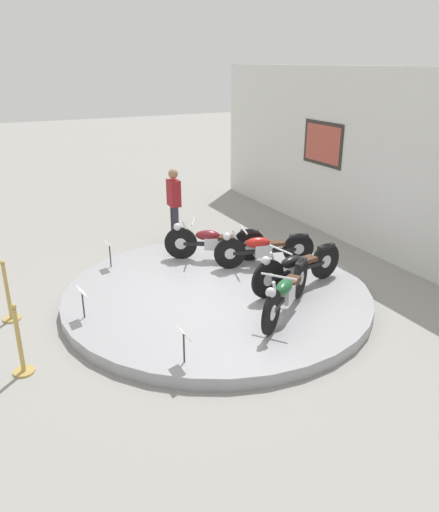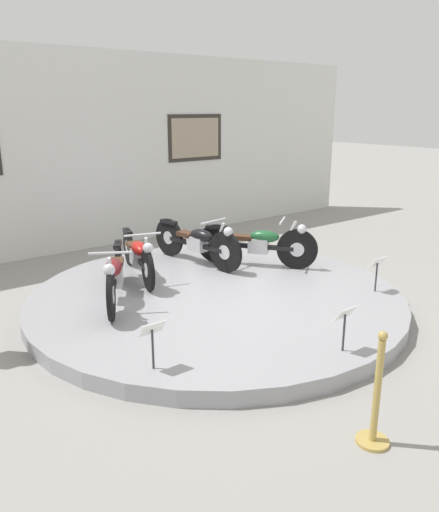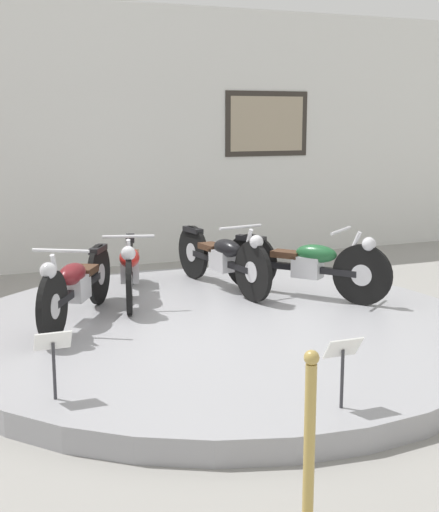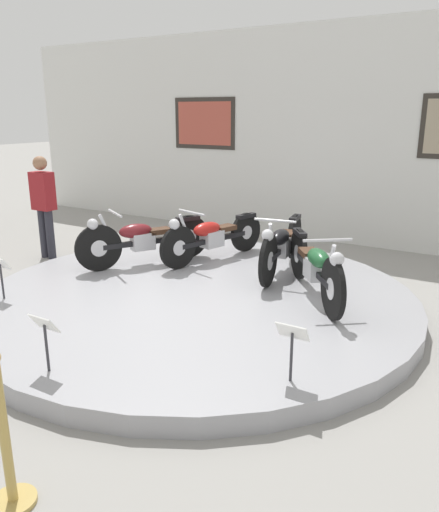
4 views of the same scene
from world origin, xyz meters
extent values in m
plane|color=gray|center=(0.00, 0.00, 0.00)|extent=(60.00, 60.00, 0.00)
cylinder|color=#99999E|center=(0.00, 0.00, 0.10)|extent=(5.25, 5.25, 0.19)
cube|color=silver|center=(0.00, 4.04, 1.89)|extent=(14.00, 0.20, 3.79)
cube|color=#2D2823|center=(2.40, 3.93, 2.08)|extent=(1.40, 0.02, 1.00)
cube|color=tan|center=(2.40, 3.92, 2.08)|extent=(1.24, 0.02, 0.84)
cylinder|color=black|center=(-1.60, -0.01, 0.52)|extent=(0.37, 0.59, 0.65)
cylinder|color=silver|center=(-1.60, -0.01, 0.52)|extent=(0.17, 0.23, 0.23)
cylinder|color=black|center=(-0.92, 1.16, 0.52)|extent=(0.37, 0.59, 0.65)
cylinder|color=silver|center=(-0.92, 1.16, 0.52)|extent=(0.17, 0.23, 0.23)
cube|color=black|center=(-1.26, 0.58, 0.52)|extent=(0.69, 1.11, 0.07)
cube|color=silver|center=(-1.28, 0.54, 0.54)|extent=(0.33, 0.38, 0.24)
ellipsoid|color=maroon|center=(-1.34, 0.46, 0.70)|extent=(0.43, 0.53, 0.20)
cube|color=#472D1E|center=(-1.15, 0.77, 0.66)|extent=(0.33, 0.38, 0.07)
cube|color=black|center=(-0.92, 1.16, 0.79)|extent=(0.27, 0.36, 0.06)
cylinder|color=silver|center=(-1.53, 0.12, 0.72)|extent=(0.16, 0.24, 0.54)
cylinder|color=silver|center=(-1.48, 0.22, 0.98)|extent=(0.48, 0.30, 0.03)
sphere|color=silver|center=(-1.64, -0.06, 0.86)|extent=(0.15, 0.15, 0.15)
cylinder|color=black|center=(-0.73, 0.63, 0.50)|extent=(0.22, 0.60, 0.61)
cylinder|color=silver|center=(-0.73, 0.63, 0.50)|extent=(0.12, 0.22, 0.21)
cylinder|color=black|center=(-0.36, 1.93, 0.50)|extent=(0.22, 0.60, 0.61)
cylinder|color=silver|center=(-0.36, 1.93, 0.50)|extent=(0.12, 0.22, 0.21)
cube|color=black|center=(-0.55, 1.28, 0.50)|extent=(0.40, 1.21, 0.07)
cube|color=silver|center=(-0.56, 1.24, 0.52)|extent=(0.28, 0.36, 0.24)
ellipsoid|color=red|center=(-0.59, 1.15, 0.68)|extent=(0.34, 0.52, 0.20)
cube|color=#472D1E|center=(-0.49, 1.49, 0.64)|extent=(0.28, 0.36, 0.07)
cube|color=black|center=(-0.36, 1.93, 0.76)|extent=(0.19, 0.37, 0.06)
cylinder|color=silver|center=(-0.69, 0.77, 0.70)|extent=(0.11, 0.25, 0.54)
cylinder|color=silver|center=(-0.66, 0.88, 0.96)|extent=(0.53, 0.18, 0.03)
sphere|color=silver|center=(-0.75, 0.57, 0.84)|extent=(0.15, 0.15, 0.15)
cylinder|color=black|center=(0.65, 0.61, 0.53)|extent=(0.16, 0.66, 0.66)
cylinder|color=silver|center=(0.65, 0.61, 0.53)|extent=(0.10, 0.24, 0.23)
cylinder|color=black|center=(0.44, 1.95, 0.53)|extent=(0.16, 0.66, 0.66)
cylinder|color=silver|center=(0.44, 1.95, 0.53)|extent=(0.10, 0.24, 0.23)
cube|color=black|center=(0.55, 1.28, 0.53)|extent=(0.26, 1.24, 0.07)
cube|color=silver|center=(0.55, 1.24, 0.55)|extent=(0.25, 0.35, 0.24)
ellipsoid|color=black|center=(0.57, 1.14, 0.71)|extent=(0.29, 0.51, 0.20)
cube|color=#472D1E|center=(0.51, 1.50, 0.67)|extent=(0.25, 0.35, 0.07)
cube|color=black|center=(0.44, 1.95, 0.81)|extent=(0.16, 0.37, 0.06)
cylinder|color=silver|center=(0.63, 0.76, 0.73)|extent=(0.08, 0.25, 0.54)
cylinder|color=silver|center=(0.61, 0.87, 0.99)|extent=(0.54, 0.12, 0.03)
sphere|color=silver|center=(0.66, 0.56, 0.87)|extent=(0.15, 0.15, 0.15)
cylinder|color=black|center=(1.67, 0.04, 0.52)|extent=(0.45, 0.56, 0.66)
cylinder|color=silver|center=(1.67, 0.04, 0.52)|extent=(0.19, 0.22, 0.23)
cylinder|color=black|center=(0.85, 1.11, 0.52)|extent=(0.45, 0.56, 0.66)
cylinder|color=silver|center=(0.85, 1.11, 0.52)|extent=(0.19, 0.22, 0.23)
cube|color=black|center=(1.26, 0.58, 0.52)|extent=(0.81, 1.03, 0.07)
cube|color=silver|center=(1.29, 0.55, 0.54)|extent=(0.35, 0.38, 0.24)
ellipsoid|color=#1E562D|center=(1.35, 0.47, 0.70)|extent=(0.47, 0.51, 0.20)
cube|color=#472D1E|center=(1.13, 0.75, 0.66)|extent=(0.35, 0.38, 0.07)
cube|color=black|center=(0.85, 1.11, 0.80)|extent=(0.30, 0.35, 0.06)
cylinder|color=silver|center=(1.58, 0.16, 0.72)|extent=(0.19, 0.23, 0.54)
cylinder|color=silver|center=(1.52, 0.25, 0.98)|extent=(0.45, 0.35, 0.03)
sphere|color=silver|center=(1.71, -0.01, 0.86)|extent=(0.15, 0.15, 0.15)
cylinder|color=#333338|center=(-1.82, -1.37, 0.40)|extent=(0.02, 0.02, 0.42)
cube|color=white|center=(-1.82, -1.37, 0.63)|extent=(0.26, 0.11, 0.15)
cylinder|color=#333338|center=(0.00, -2.28, 0.40)|extent=(0.02, 0.02, 0.42)
cube|color=white|center=(0.00, -2.28, 0.63)|extent=(0.26, 0.11, 0.15)
cylinder|color=tan|center=(-0.82, -3.28, 0.47)|extent=(0.06, 0.06, 0.95)
sphere|color=tan|center=(-0.82, -3.28, 0.98)|extent=(0.08, 0.08, 0.08)
camera|label=1|loc=(7.02, -3.45, 3.88)|focal=35.00mm
camera|label=2|loc=(-4.01, -5.34, 2.70)|focal=35.00mm
camera|label=3|loc=(-2.53, -6.27, 2.17)|focal=50.00mm
camera|label=4|loc=(3.19, -4.78, 2.30)|focal=35.00mm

